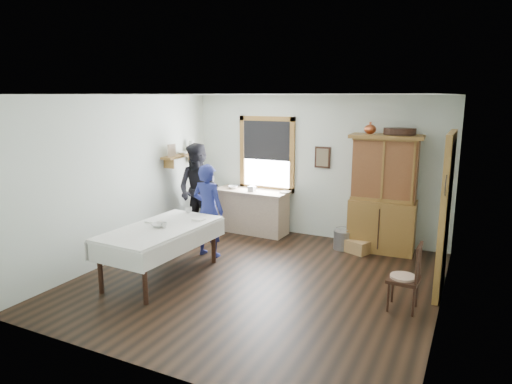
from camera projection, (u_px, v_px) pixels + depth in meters
room at (258, 191)px, 6.48m from camera, size 5.01×5.01×2.70m
window at (267, 150)px, 9.02m from camera, size 1.18×0.07×1.48m
doorway at (447, 210)px, 6.21m from camera, size 0.09×1.14×2.22m
wall_shelf at (182, 154)px, 8.81m from camera, size 0.24×1.00×0.44m
framed_picture at (322, 157)px, 8.54m from camera, size 0.30×0.04×0.40m
rug_beater at (447, 176)px, 5.61m from camera, size 0.01×0.27×0.27m
work_counter at (251, 211)px, 9.09m from camera, size 1.51×0.62×0.85m
china_hutch at (383, 194)px, 7.86m from camera, size 1.23×0.63×2.04m
dining_table at (161, 252)px, 6.83m from camera, size 1.11×1.99×0.78m
spindle_chair at (404, 276)px, 5.76m from camera, size 0.43×0.43×0.89m
pail at (342, 240)px, 8.12m from camera, size 0.40×0.40×0.34m
wicker_basket at (357, 247)px, 7.92m from camera, size 0.45×0.39×0.22m
woman_blue at (208, 214)px, 7.68m from camera, size 0.55×0.38×1.47m
figure_dark at (199, 194)px, 8.73m from camera, size 0.83×0.66×1.67m
table_cup_a at (188, 210)px, 7.57m from camera, size 0.12×0.12×0.09m
table_cup_b at (164, 225)px, 6.70m from camera, size 0.10×0.10×0.09m
table_bowl at (158, 225)px, 6.75m from camera, size 0.26×0.26×0.06m
counter_book at (281, 192)px, 8.83m from camera, size 0.17×0.22×0.02m
counter_bowl at (233, 187)px, 9.14m from camera, size 0.22×0.22×0.06m
shelf_bowl at (183, 153)px, 8.82m from camera, size 0.22×0.22×0.05m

